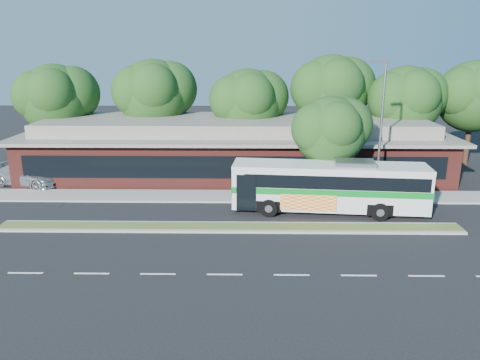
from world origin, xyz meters
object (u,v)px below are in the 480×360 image
Objects in this scene: lamp_post at (380,127)px; sidewalk_tree at (335,130)px; sedan at (27,175)px; transit_bus at (330,183)px.

sidewalk_tree is at bearing 173.82° from lamp_post.
transit_bus is at bearing -86.19° from sedan.
sedan is at bearing 170.70° from transit_bus.
sidewalk_tree is (0.64, 2.82, 2.85)m from transit_bus.
transit_bus is at bearing -144.40° from lamp_post.
lamp_post is at bearing 40.90° from transit_bus.
transit_bus reaches higher than sedan.
transit_bus is 2.19× the size of sedan.
lamp_post is at bearing -6.18° from sidewalk_tree.
transit_bus is 22.05m from sedan.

